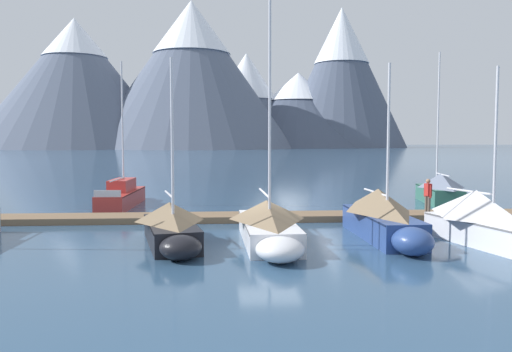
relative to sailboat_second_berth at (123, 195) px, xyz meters
name	(u,v)px	position (x,y,z in m)	size (l,w,h in m)	color
ground_plane	(269,235)	(7.50, -10.29, -0.62)	(700.00, 700.00, 0.00)	#2D4C6B
mountain_west_summit	(76,82)	(-53.68, 205.41, 28.53)	(89.34, 89.34, 57.18)	slate
mountain_central_massif	(144,108)	(-26.36, 222.52, 18.16)	(66.52, 66.52, 35.55)	#4C566B
mountain_shoulder_ridge	(192,72)	(-2.52, 203.16, 33.09)	(91.17, 91.17, 65.39)	slate
mountain_east_summit	(246,98)	(23.70, 229.37, 24.21)	(58.75, 58.75, 46.93)	slate
mountain_rear_spur	(298,109)	(49.56, 226.59, 18.63)	(80.64, 80.64, 37.22)	#424C60
mountain_north_horn	(341,75)	(70.96, 224.58, 35.45)	(64.85, 64.85, 69.40)	#4C566B
dock	(260,217)	(7.50, -6.29, -0.47)	(27.02, 2.61, 0.30)	brown
sailboat_second_berth	(123,195)	(0.00, 0.00, 0.00)	(1.98, 7.62, 8.44)	#B2332D
sailboat_mid_dock_port	(171,226)	(3.68, -11.97, 0.12)	(2.64, 5.87, 6.77)	black
sailboat_mid_dock_starboard	(269,224)	(7.29, -11.91, 0.12)	(2.10, 7.23, 9.21)	silver
sailboat_far_berth	(383,216)	(11.84, -11.43, 0.29)	(1.86, 6.89, 6.77)	navy
sailboat_outer_slip	(487,221)	(15.25, -12.97, 0.29)	(2.90, 6.28, 6.51)	white
sailboat_end_of_dock	(438,188)	(19.12, -0.48, 0.27)	(2.69, 6.03, 9.24)	#336B56
person_on_dock	(428,194)	(15.67, -6.84, 0.64)	(0.26, 0.59, 1.69)	brown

